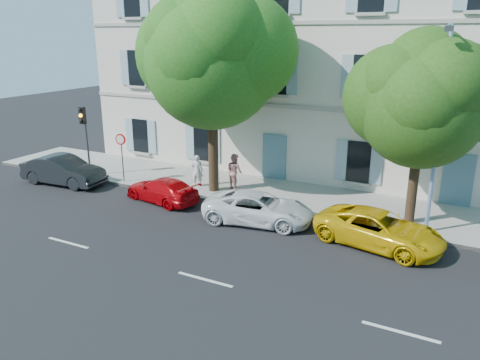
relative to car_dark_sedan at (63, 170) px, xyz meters
The scene contains 15 objects.
ground 11.80m from the car_dark_sedan, ahead, with size 90.00×90.00×0.00m, color black.
sidewalk 12.19m from the car_dark_sedan, 15.62° to the left, with size 36.00×4.50×0.15m, color #A09E96.
kerb 11.79m from the car_dark_sedan, ahead, with size 36.00×0.16×0.16m, color #9E998E.
building 15.70m from the car_dark_sedan, 37.60° to the left, with size 28.00×7.00×12.00m, color beige.
car_dark_sedan is the anchor object (origin of this frame).
car_red_coupe 6.14m from the car_dark_sedan, ahead, with size 1.58×3.89×1.13m, color #B7050B.
car_white_coupe 11.20m from the car_dark_sedan, ahead, with size 2.09×4.52×1.26m, color white.
car_yellow_supercar 16.10m from the car_dark_sedan, ahead, with size 2.15×4.67×1.30m, color #DEAF09.
tree_left 9.72m from the car_dark_sedan, 16.83° to the left, with size 6.10×6.10×9.45m.
tree_right 17.48m from the car_dark_sedan, ahead, with size 4.77×4.77×7.35m.
traffic_light 2.53m from the car_dark_sedan, 73.32° to the left, with size 0.32×0.42×3.71m.
road_sign 3.34m from the car_dark_sedan, 26.96° to the left, with size 0.58×0.13×2.52m.
street_lamp 18.01m from the car_dark_sedan, ahead, with size 0.29×1.64×7.69m.
pedestrian_a 7.06m from the car_dark_sedan, 21.05° to the left, with size 0.58×0.38×1.60m, color silver.
pedestrian_b 8.98m from the car_dark_sedan, 19.58° to the left, with size 0.86×0.67×1.77m, color tan.
Camera 1 is at (7.07, -15.29, 7.48)m, focal length 35.00 mm.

